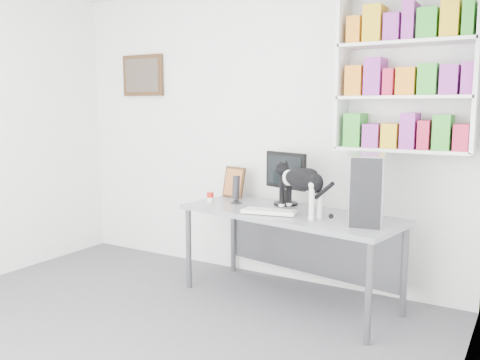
% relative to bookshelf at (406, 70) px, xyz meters
% --- Properties ---
extents(room, '(4.01, 4.01, 2.70)m').
position_rel_bookshelf_xyz_m(room, '(-1.40, -1.85, -0.50)').
color(room, '#56565B').
rests_on(room, ground).
extents(bookshelf, '(1.03, 0.28, 1.24)m').
position_rel_bookshelf_xyz_m(bookshelf, '(0.00, 0.00, 0.00)').
color(bookshelf, silver).
rests_on(bookshelf, room).
extents(wall_art, '(0.52, 0.04, 0.42)m').
position_rel_bookshelf_xyz_m(wall_art, '(-2.70, 0.12, 0.05)').
color(wall_art, '#4C2F18').
rests_on(wall_art, room).
extents(desk, '(1.88, 0.98, 0.75)m').
position_rel_bookshelf_xyz_m(desk, '(-0.78, -0.37, -1.48)').
color(desk, gray).
rests_on(desk, room).
extents(monitor, '(0.47, 0.33, 0.46)m').
position_rel_bookshelf_xyz_m(monitor, '(-0.93, -0.12, -0.87)').
color(monitor, black).
rests_on(monitor, desk).
extents(keyboard, '(0.45, 0.24, 0.03)m').
position_rel_bookshelf_xyz_m(keyboard, '(-0.88, -0.52, -1.09)').
color(keyboard, silver).
rests_on(keyboard, desk).
extents(pc_tower, '(0.33, 0.53, 0.50)m').
position_rel_bookshelf_xyz_m(pc_tower, '(-0.14, -0.41, -0.85)').
color(pc_tower, '#B7B7BC').
rests_on(pc_tower, desk).
extents(speaker, '(0.13, 0.13, 0.25)m').
position_rel_bookshelf_xyz_m(speaker, '(-1.32, -0.29, -0.98)').
color(speaker, black).
rests_on(speaker, desk).
extents(leaning_print, '(0.25, 0.14, 0.29)m').
position_rel_bookshelf_xyz_m(leaning_print, '(-1.49, -0.04, -0.96)').
color(leaning_print, '#4C2F18').
rests_on(leaning_print, desk).
extents(soup_can, '(0.07, 0.07, 0.09)m').
position_rel_bookshelf_xyz_m(soup_can, '(-1.54, -0.36, -1.06)').
color(soup_can, '#B61B0F').
rests_on(soup_can, desk).
extents(cat, '(0.62, 0.45, 0.38)m').
position_rel_bookshelf_xyz_m(cat, '(-0.64, -0.46, -0.91)').
color(cat, black).
rests_on(cat, desk).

